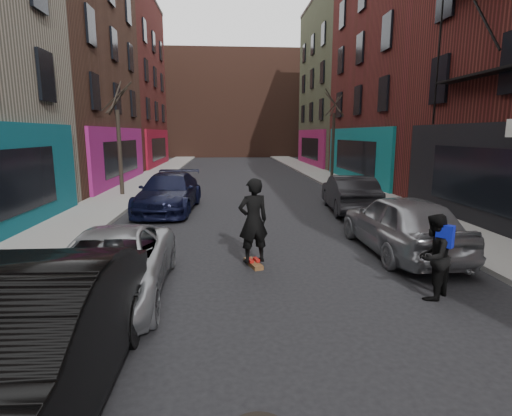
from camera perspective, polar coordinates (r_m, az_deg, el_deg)
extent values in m
cube|color=gray|center=(33.03, -13.59, 4.96)|extent=(2.50, 84.00, 0.13)
cube|color=gray|center=(33.38, 8.18, 5.20)|extent=(2.50, 84.00, 0.13)
cube|color=#47281E|center=(58.59, -3.49, 14.37)|extent=(40.00, 10.00, 14.00)
imported|color=black|center=(5.20, -31.03, -17.27)|extent=(1.82, 5.20, 1.71)
imported|color=#9B9EA3|center=(8.24, -20.20, -7.80)|extent=(2.30, 4.74, 1.30)
imported|color=black|center=(16.75, -12.33, 2.19)|extent=(2.50, 5.46, 1.55)
imported|color=#95979E|center=(11.26, 20.03, -2.07)|extent=(2.01, 4.79, 1.62)
imported|color=black|center=(16.70, 13.18, 2.05)|extent=(1.98, 4.67, 1.50)
cube|color=brown|center=(9.76, -0.39, -7.94)|extent=(0.44, 0.83, 0.10)
imported|color=black|center=(9.48, -0.40, -1.82)|extent=(0.85, 0.68, 2.03)
imported|color=black|center=(8.41, 24.00, -6.37)|extent=(1.03, 1.00, 1.67)
cube|color=#0B169F|center=(8.24, 25.39, -3.62)|extent=(0.30, 0.32, 0.42)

